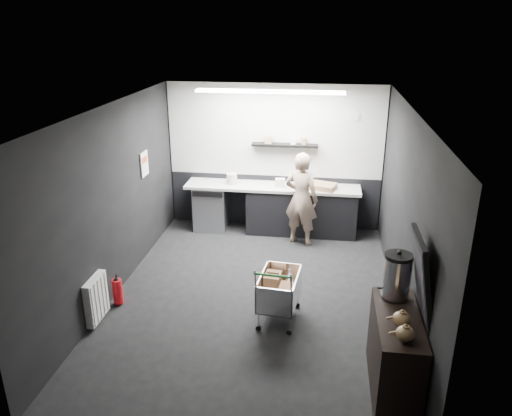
# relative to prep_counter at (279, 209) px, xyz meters

# --- Properties ---
(floor) EXTENTS (5.50, 5.50, 0.00)m
(floor) POSITION_rel_prep_counter_xyz_m (-0.14, -2.42, -0.46)
(floor) COLOR black
(floor) RESTS_ON ground
(ceiling) EXTENTS (5.50, 5.50, 0.00)m
(ceiling) POSITION_rel_prep_counter_xyz_m (-0.14, -2.42, 2.24)
(ceiling) COLOR silver
(ceiling) RESTS_ON wall_back
(wall_back) EXTENTS (5.50, 0.00, 5.50)m
(wall_back) POSITION_rel_prep_counter_xyz_m (-0.14, 0.33, 0.89)
(wall_back) COLOR black
(wall_back) RESTS_ON floor
(wall_front) EXTENTS (5.50, 0.00, 5.50)m
(wall_front) POSITION_rel_prep_counter_xyz_m (-0.14, -5.17, 0.89)
(wall_front) COLOR black
(wall_front) RESTS_ON floor
(wall_left) EXTENTS (0.00, 5.50, 5.50)m
(wall_left) POSITION_rel_prep_counter_xyz_m (-2.14, -2.42, 0.89)
(wall_left) COLOR black
(wall_left) RESTS_ON floor
(wall_right) EXTENTS (0.00, 5.50, 5.50)m
(wall_right) POSITION_rel_prep_counter_xyz_m (1.86, -2.42, 0.89)
(wall_right) COLOR black
(wall_right) RESTS_ON floor
(kitchen_wall_panel) EXTENTS (3.95, 0.02, 1.70)m
(kitchen_wall_panel) POSITION_rel_prep_counter_xyz_m (-0.14, 0.31, 1.39)
(kitchen_wall_panel) COLOR beige
(kitchen_wall_panel) RESTS_ON wall_back
(dado_panel) EXTENTS (3.95, 0.02, 1.00)m
(dado_panel) POSITION_rel_prep_counter_xyz_m (-0.14, 0.31, 0.04)
(dado_panel) COLOR black
(dado_panel) RESTS_ON wall_back
(floating_shelf) EXTENTS (1.20, 0.22, 0.04)m
(floating_shelf) POSITION_rel_prep_counter_xyz_m (0.06, 0.20, 1.16)
(floating_shelf) COLOR black
(floating_shelf) RESTS_ON wall_back
(wall_clock) EXTENTS (0.20, 0.03, 0.20)m
(wall_clock) POSITION_rel_prep_counter_xyz_m (1.26, 0.30, 1.69)
(wall_clock) COLOR silver
(wall_clock) RESTS_ON wall_back
(poster) EXTENTS (0.02, 0.30, 0.40)m
(poster) POSITION_rel_prep_counter_xyz_m (-2.12, -1.12, 1.09)
(poster) COLOR silver
(poster) RESTS_ON wall_left
(poster_red_band) EXTENTS (0.02, 0.22, 0.10)m
(poster_red_band) POSITION_rel_prep_counter_xyz_m (-2.11, -1.12, 1.16)
(poster_red_band) COLOR red
(poster_red_band) RESTS_ON poster
(radiator) EXTENTS (0.10, 0.50, 0.60)m
(radiator) POSITION_rel_prep_counter_xyz_m (-2.08, -3.32, -0.11)
(radiator) COLOR silver
(radiator) RESTS_ON wall_left
(ceiling_strip) EXTENTS (2.40, 0.20, 0.04)m
(ceiling_strip) POSITION_rel_prep_counter_xyz_m (-0.14, -0.57, 2.21)
(ceiling_strip) COLOR white
(ceiling_strip) RESTS_ON ceiling
(prep_counter) EXTENTS (3.20, 0.61, 0.90)m
(prep_counter) POSITION_rel_prep_counter_xyz_m (0.00, 0.00, 0.00)
(prep_counter) COLOR black
(prep_counter) RESTS_ON floor
(person) EXTENTS (0.70, 0.58, 1.66)m
(person) POSITION_rel_prep_counter_xyz_m (0.42, -0.45, 0.37)
(person) COLOR beige
(person) RESTS_ON floor
(shopping_cart) EXTENTS (0.55, 0.86, 0.89)m
(shopping_cart) POSITION_rel_prep_counter_xyz_m (0.28, -2.92, -0.04)
(shopping_cart) COLOR silver
(shopping_cart) RESTS_ON floor
(sideboard) EXTENTS (0.51, 1.20, 1.80)m
(sideboard) POSITION_rel_prep_counter_xyz_m (1.63, -4.05, 0.11)
(sideboard) COLOR black
(sideboard) RESTS_ON floor
(fire_extinguisher) EXTENTS (0.14, 0.14, 0.45)m
(fire_extinguisher) POSITION_rel_prep_counter_xyz_m (-1.99, -2.87, -0.24)
(fire_extinguisher) COLOR red
(fire_extinguisher) RESTS_ON floor
(cardboard_box) EXTENTS (0.55, 0.48, 0.09)m
(cardboard_box) POSITION_rel_prep_counter_xyz_m (0.77, -0.05, 0.49)
(cardboard_box) COLOR #997051
(cardboard_box) RESTS_ON prep_counter
(pink_tub) EXTENTS (0.19, 0.19, 0.19)m
(pink_tub) POSITION_rel_prep_counter_xyz_m (-0.89, 0.00, 0.54)
(pink_tub) COLOR beige
(pink_tub) RESTS_ON prep_counter
(white_container) EXTENTS (0.19, 0.15, 0.15)m
(white_container) POSITION_rel_prep_counter_xyz_m (0.01, -0.05, 0.52)
(white_container) COLOR silver
(white_container) RESTS_ON prep_counter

